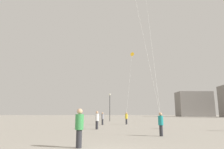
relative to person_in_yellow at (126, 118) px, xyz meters
The scene contains 8 objects.
person_in_yellow is the anchor object (origin of this frame).
person_in_white 9.21m from the person_in_yellow, 109.44° to the right, with size 0.38×0.38×1.73m.
person_in_green 19.38m from the person_in_yellow, 97.77° to the right, with size 0.38×0.38×1.74m.
person_in_teal 14.45m from the person_in_yellow, 82.12° to the right, with size 0.34×0.34×1.58m.
person_in_grey 3.53m from the person_in_yellow, 154.30° to the right, with size 0.36×0.36×1.64m.
kite_amber_diamond 16.76m from the person_in_yellow, 81.97° to the left, with size 2.17×12.11×12.57m.
building_left_hall 75.76m from the person_in_yellow, 63.87° to the left, with size 15.85×9.05×11.28m.
lamppost_west 11.73m from the person_in_yellow, 104.81° to the left, with size 0.36×0.36×5.31m.
Camera 1 is at (0.98, -7.25, 1.53)m, focal length 32.31 mm.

